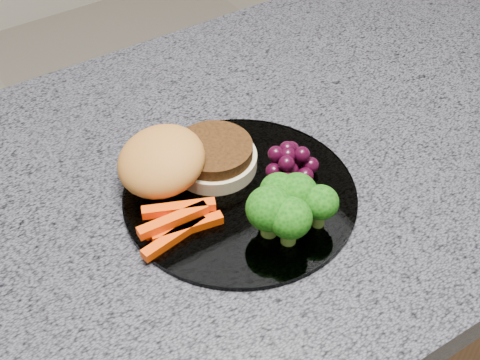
# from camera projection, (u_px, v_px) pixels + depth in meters

# --- Properties ---
(countertop) EXTENTS (1.20, 0.60, 0.04)m
(countertop) POSITION_uv_depth(u_px,v_px,m) (267.00, 167.00, 0.81)
(countertop) COLOR #51525C
(countertop) RESTS_ON island_cabinet
(plate) EXTENTS (0.26, 0.26, 0.01)m
(plate) POSITION_uv_depth(u_px,v_px,m) (240.00, 195.00, 0.74)
(plate) COLOR white
(plate) RESTS_ON countertop
(burger) EXTENTS (0.16, 0.11, 0.05)m
(burger) POSITION_uv_depth(u_px,v_px,m) (181.00, 162.00, 0.74)
(burger) COLOR beige
(burger) RESTS_ON plate
(carrot_sticks) EXTENTS (0.10, 0.06, 0.02)m
(carrot_sticks) POSITION_uv_depth(u_px,v_px,m) (178.00, 222.00, 0.70)
(carrot_sticks) COLOR #F84204
(carrot_sticks) RESTS_ON plate
(broccoli) EXTENTS (0.10, 0.08, 0.06)m
(broccoli) POSITION_uv_depth(u_px,v_px,m) (288.00, 205.00, 0.68)
(broccoli) COLOR #56802E
(broccoli) RESTS_ON plate
(grape_bunch) EXTENTS (0.06, 0.06, 0.03)m
(grape_bunch) POSITION_uv_depth(u_px,v_px,m) (290.00, 162.00, 0.75)
(grape_bunch) COLOR black
(grape_bunch) RESTS_ON plate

